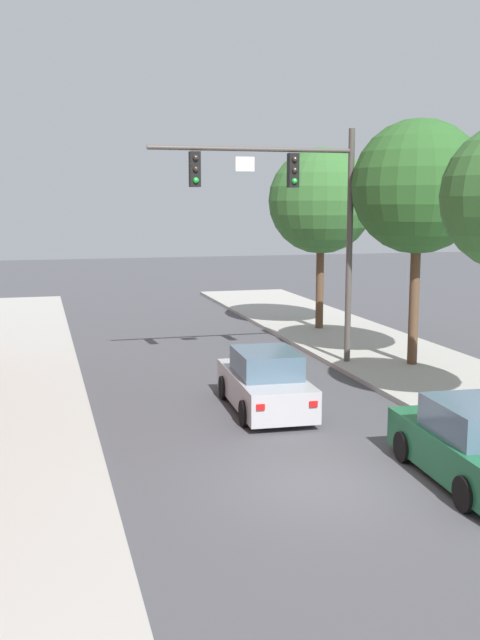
# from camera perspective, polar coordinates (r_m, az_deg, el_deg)

# --- Properties ---
(ground_plane) EXTENTS (120.00, 120.00, 0.00)m
(ground_plane) POSITION_cam_1_polar(r_m,az_deg,el_deg) (14.84, 6.48, -12.25)
(ground_plane) COLOR #4C4C51
(traffic_signal_mast) EXTENTS (6.61, 0.38, 7.50)m
(traffic_signal_mast) POSITION_cam_1_polar(r_m,az_deg,el_deg) (23.89, 4.23, 8.90)
(traffic_signal_mast) COLOR #514C47
(traffic_signal_mast) RESTS_ON sidewalk_right
(car_lead_silver) EXTENTS (1.99, 4.31, 1.60)m
(car_lead_silver) POSITION_cam_1_polar(r_m,az_deg,el_deg) (19.49, 1.91, -4.80)
(car_lead_silver) COLOR #B7B7BC
(car_lead_silver) RESTS_ON ground
(car_following_green) EXTENTS (2.02, 4.33, 1.60)m
(car_following_green) POSITION_cam_1_polar(r_m,az_deg,el_deg) (15.28, 17.27, -9.11)
(car_following_green) COLOR #1E663D
(car_following_green) RESTS_ON ground
(street_tree_second) EXTENTS (4.22, 4.22, 7.79)m
(street_tree_second) POSITION_cam_1_polar(r_m,az_deg,el_deg) (24.57, 13.37, 9.78)
(street_tree_second) COLOR brown
(street_tree_second) RESTS_ON sidewalk_right
(street_tree_third) EXTENTS (4.30, 4.30, 7.41)m
(street_tree_third) POSITION_cam_1_polar(r_m,az_deg,el_deg) (31.13, 6.18, 8.96)
(street_tree_third) COLOR brown
(street_tree_third) RESTS_ON sidewalk_right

